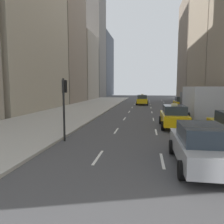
{
  "coord_description": "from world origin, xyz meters",
  "views": [
    {
      "loc": [
        1.88,
        -1.2,
        3.12
      ],
      "look_at": [
        -0.26,
        12.43,
        1.53
      ],
      "focal_mm": 35.0,
      "sensor_mm": 36.0,
      "label": 1
    }
  ],
  "objects_px": {
    "box_truck": "(198,102)",
    "taxi_lead": "(142,100)",
    "sedan_black_near": "(200,145)",
    "taxi_second": "(174,116)",
    "traffic_light_pole": "(64,99)",
    "taxi_fourth": "(181,103)"
  },
  "relations": [
    {
      "from": "sedan_black_near",
      "to": "box_truck",
      "type": "relative_size",
      "value": 0.56
    },
    {
      "from": "taxi_fourth",
      "to": "box_truck",
      "type": "bearing_deg",
      "value": -90.0
    },
    {
      "from": "taxi_fourth",
      "to": "sedan_black_near",
      "type": "distance_m",
      "value": 23.52
    },
    {
      "from": "box_truck",
      "to": "traffic_light_pole",
      "type": "height_order",
      "value": "traffic_light_pole"
    },
    {
      "from": "box_truck",
      "to": "taxi_fourth",
      "type": "bearing_deg",
      "value": 90.0
    },
    {
      "from": "taxi_lead",
      "to": "box_truck",
      "type": "distance_m",
      "value": 17.64
    },
    {
      "from": "box_truck",
      "to": "taxi_lead",
      "type": "bearing_deg",
      "value": 108.53
    },
    {
      "from": "box_truck",
      "to": "traffic_light_pole",
      "type": "xyz_separation_m",
      "value": [
        -9.55,
        -10.02,
        0.7
      ]
    },
    {
      "from": "taxi_lead",
      "to": "traffic_light_pole",
      "type": "xyz_separation_m",
      "value": [
        -3.95,
        -26.72,
        1.53
      ]
    },
    {
      "from": "taxi_fourth",
      "to": "traffic_light_pole",
      "type": "distance_m",
      "value": 22.4
    },
    {
      "from": "taxi_lead",
      "to": "taxi_second",
      "type": "bearing_deg",
      "value": -82.56
    },
    {
      "from": "sedan_black_near",
      "to": "taxi_second",
      "type": "bearing_deg",
      "value": 90.0
    },
    {
      "from": "taxi_lead",
      "to": "sedan_black_near",
      "type": "relative_size",
      "value": 0.94
    },
    {
      "from": "taxi_second",
      "to": "taxi_fourth",
      "type": "bearing_deg",
      "value": 79.37
    },
    {
      "from": "taxi_fourth",
      "to": "taxi_lead",
      "type": "bearing_deg",
      "value": 130.69
    },
    {
      "from": "taxi_lead",
      "to": "taxi_second",
      "type": "height_order",
      "value": "same"
    },
    {
      "from": "sedan_black_near",
      "to": "taxi_fourth",
      "type": "bearing_deg",
      "value": 83.16
    },
    {
      "from": "box_truck",
      "to": "sedan_black_near",
      "type": "bearing_deg",
      "value": -102.01
    },
    {
      "from": "taxi_lead",
      "to": "traffic_light_pole",
      "type": "distance_m",
      "value": 27.06
    },
    {
      "from": "taxi_lead",
      "to": "sedan_black_near",
      "type": "xyz_separation_m",
      "value": [
        2.8,
        -29.87,
        -0.01
      ]
    },
    {
      "from": "taxi_lead",
      "to": "box_truck",
      "type": "height_order",
      "value": "box_truck"
    },
    {
      "from": "taxi_lead",
      "to": "taxi_fourth",
      "type": "height_order",
      "value": "same"
    }
  ]
}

